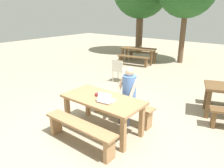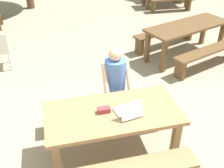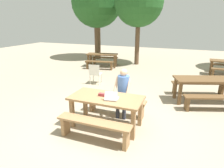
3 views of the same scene
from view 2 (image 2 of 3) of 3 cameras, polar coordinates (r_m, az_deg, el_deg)
The scene contains 10 objects.
ground_plane at distance 3.96m, azimuth 0.18°, elevation -14.51°, with size 30.00×30.00×0.00m, color tan.
picnic_table_front at distance 3.51m, azimuth 0.19°, elevation -7.32°, with size 1.71×0.84×0.77m.
bench_far at distance 4.21m, azimuth -2.06°, elevation -4.65°, with size 1.64×0.30×0.48m.
laptop at distance 3.38m, azimuth 3.48°, elevation -5.56°, with size 0.34×0.34×0.21m.
small_pouch at distance 3.41m, azimuth -1.74°, elevation -5.50°, with size 0.16×0.08×0.07m.
person_seated at distance 3.98m, azimuth 0.82°, elevation 0.30°, with size 0.41×0.41×1.32m.
bench_mid_south at distance 9.65m, azimuth 12.40°, elevation 16.50°, with size 1.46×0.36×0.43m.
picnic_table_distant at distance 6.39m, azimuth 15.59°, elevation 10.92°, with size 2.15×1.36×0.77m.
bench_distant_south at distance 6.14m, azimuth 19.60°, elevation 6.01°, with size 1.82×0.89×0.44m.
bench_distant_north at distance 6.92m, azimuth 11.20°, elevation 10.33°, with size 1.82×0.89×0.44m.
Camera 2 is at (-0.66, -2.60, 2.91)m, focal length 43.50 mm.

